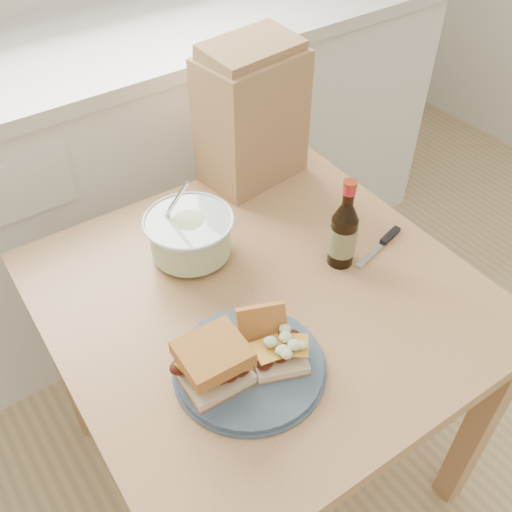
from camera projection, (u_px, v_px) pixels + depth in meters
cabinet_run at (116, 176)px, 1.94m from camera, size 2.50×0.64×0.94m
dining_table at (262, 323)px, 1.28m from camera, size 0.89×0.89×0.72m
plate at (249, 366)px, 1.06m from camera, size 0.28×0.28×0.02m
sandwich_left at (213, 363)px, 1.00m from camera, size 0.12×0.11×0.09m
sandwich_right at (273, 344)px, 1.05m from camera, size 0.12×0.16×0.08m
coleslaw_bowl at (190, 237)px, 1.26m from camera, size 0.20×0.20×0.20m
beer_bottle at (343, 233)px, 1.22m from camera, size 0.06×0.06×0.22m
knife at (385, 240)px, 1.32m from camera, size 0.17×0.05×0.01m
paper_bag at (252, 119)px, 1.41m from camera, size 0.27×0.19×0.33m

